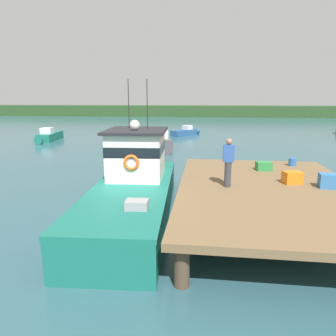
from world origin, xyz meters
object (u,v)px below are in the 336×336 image
object	(u,v)px
crate_single_by_cleat	(292,178)
main_fishing_boat	(135,187)
crate_stack_near_edge	(264,166)
moored_boat_near_channel	(158,142)
deckhand_by_the_boat	(228,162)
bait_bucket	(292,162)
moored_boat_far_right	(49,136)
mooring_buoy_spare_mooring	(191,129)
crate_stack_mid_dock	(329,181)
moored_boat_far_left	(186,132)

from	to	relation	value
crate_single_by_cleat	main_fishing_boat	bearing A→B (deg)	-175.37
crate_stack_near_edge	moored_boat_near_channel	distance (m)	13.90
main_fishing_boat	crate_stack_near_edge	xyz separation A→B (m)	(4.90, 2.39, 0.37)
crate_stack_near_edge	moored_boat_near_channel	xyz separation A→B (m)	(-6.35, 12.34, -0.84)
deckhand_by_the_boat	main_fishing_boat	bearing A→B (deg)	175.76
moored_boat_near_channel	deckhand_by_the_boat	bearing A→B (deg)	-72.57
bait_bucket	moored_boat_far_right	xyz separation A→B (m)	(-19.22, 14.66, -0.93)
mooring_buoy_spare_mooring	main_fishing_boat	bearing A→B (deg)	-91.09
moored_boat_near_channel	mooring_buoy_spare_mooring	xyz separation A→B (m)	(2.01, 14.30, -0.36)
crate_stack_near_edge	mooring_buoy_spare_mooring	xyz separation A→B (m)	(-4.35, 26.64, -1.20)
crate_stack_mid_dock	moored_boat_near_channel	size ratio (longest dim) A/B	0.10
deckhand_by_the_boat	moored_boat_far_left	size ratio (longest dim) A/B	0.41
crate_stack_near_edge	moored_boat_far_right	distance (m)	23.75
crate_stack_mid_dock	moored_boat_far_left	distance (m)	25.12
crate_stack_near_edge	bait_bucket	world-z (taller)	crate_stack_near_edge
crate_single_by_cleat	crate_stack_mid_dock	bearing A→B (deg)	-21.82
bait_bucket	moored_boat_near_channel	xyz separation A→B (m)	(-7.76, 11.32, -0.83)
moored_boat_far_left	moored_boat_near_channel	xyz separation A→B (m)	(-1.68, -9.58, 0.16)
bait_bucket	deckhand_by_the_boat	xyz separation A→B (m)	(-3.06, -3.66, 0.69)
crate_stack_mid_dock	bait_bucket	distance (m)	3.40
crate_stack_near_edge	deckhand_by_the_boat	size ratio (longest dim) A/B	0.37
crate_stack_mid_dock	deckhand_by_the_boat	xyz separation A→B (m)	(-3.32, -0.27, 0.62)
mooring_buoy_spare_mooring	crate_single_by_cleat	bearing A→B (deg)	-80.14
moored_boat_far_right	deckhand_by_the_boat	bearing A→B (deg)	-48.57
moored_boat_far_right	crate_stack_near_edge	bearing A→B (deg)	-41.36
crate_stack_mid_dock	bait_bucket	size ratio (longest dim) A/B	1.76
main_fishing_boat	moored_boat_far_left	distance (m)	24.32
main_fishing_boat	moored_boat_far_left	size ratio (longest dim) A/B	2.50
moored_boat_far_left	mooring_buoy_spare_mooring	size ratio (longest dim) A/B	11.11
crate_single_by_cleat	bait_bucket	bearing A→B (deg)	75.12
moored_boat_far_left	moored_boat_near_channel	world-z (taller)	moored_boat_near_channel
main_fishing_boat	moored_boat_far_left	world-z (taller)	main_fishing_boat
crate_stack_near_edge	deckhand_by_the_boat	bearing A→B (deg)	-122.04
bait_bucket	mooring_buoy_spare_mooring	size ratio (longest dim) A/B	0.96
bait_bucket	deckhand_by_the_boat	world-z (taller)	deckhand_by_the_boat
mooring_buoy_spare_mooring	moored_boat_far_left	bearing A→B (deg)	-93.94
crate_single_by_cleat	moored_boat_near_channel	distance (m)	15.92
moored_boat_far_left	crate_stack_near_edge	bearing A→B (deg)	-77.96
moored_boat_near_channel	mooring_buoy_spare_mooring	world-z (taller)	moored_boat_near_channel
crate_stack_near_edge	moored_boat_far_right	xyz separation A→B (m)	(-17.81, 15.68, -0.93)
bait_bucket	moored_boat_near_channel	bearing A→B (deg)	124.44
moored_boat_far_right	mooring_buoy_spare_mooring	distance (m)	17.36
crate_stack_near_edge	moored_boat_near_channel	bearing A→B (deg)	117.24
moored_boat_near_channel	moored_boat_far_left	bearing A→B (deg)	80.05
deckhand_by_the_boat	moored_boat_far_left	bearing A→B (deg)	97.02
main_fishing_boat	bait_bucket	distance (m)	7.18
main_fishing_boat	crate_stack_mid_dock	world-z (taller)	main_fishing_boat
moored_boat_far_right	main_fishing_boat	bearing A→B (deg)	-54.46
crate_stack_near_edge	moored_boat_far_right	world-z (taller)	crate_stack_near_edge
deckhand_by_the_boat	moored_boat_far_right	bearing A→B (deg)	131.43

